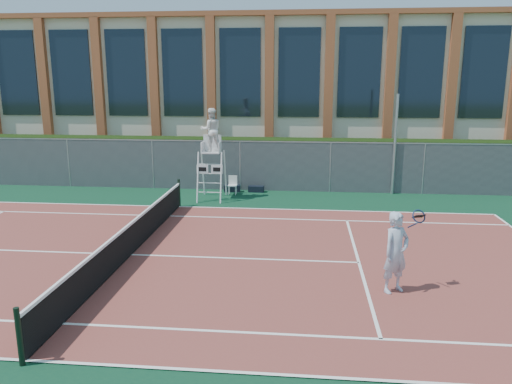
# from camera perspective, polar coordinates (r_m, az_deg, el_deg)

# --- Properties ---
(ground) EXTENTS (120.00, 120.00, 0.00)m
(ground) POSITION_cam_1_polar(r_m,az_deg,el_deg) (14.75, -14.08, -7.07)
(ground) COLOR #233814
(apron) EXTENTS (36.00, 20.00, 0.01)m
(apron) POSITION_cam_1_polar(r_m,az_deg,el_deg) (15.64, -12.87, -5.83)
(apron) COLOR #0C3522
(apron) RESTS_ON ground
(tennis_court) EXTENTS (23.77, 10.97, 0.02)m
(tennis_court) POSITION_cam_1_polar(r_m,az_deg,el_deg) (14.74, -14.09, -7.00)
(tennis_court) COLOR brown
(tennis_court) RESTS_ON apron
(tennis_net) EXTENTS (0.10, 11.30, 1.10)m
(tennis_net) POSITION_cam_1_polar(r_m,az_deg,el_deg) (14.58, -14.20, -5.09)
(tennis_net) COLOR black
(tennis_net) RESTS_ON ground
(fence) EXTENTS (40.00, 0.06, 2.20)m
(fence) POSITION_cam_1_polar(r_m,az_deg,el_deg) (22.69, -6.85, 3.04)
(fence) COLOR #595E60
(fence) RESTS_ON ground
(hedge) EXTENTS (40.00, 1.40, 2.20)m
(hedge) POSITION_cam_1_polar(r_m,az_deg,el_deg) (23.84, -6.23, 3.53)
(hedge) COLOR black
(hedge) RESTS_ON ground
(building) EXTENTS (45.00, 10.60, 8.22)m
(building) POSITION_cam_1_polar(r_m,az_deg,el_deg) (31.37, -3.37, 11.39)
(building) COLOR beige
(building) RESTS_ON ground
(steel_pole) EXTENTS (0.12, 0.12, 4.30)m
(steel_pole) POSITION_cam_1_polar(r_m,az_deg,el_deg) (22.24, 15.58, 5.20)
(steel_pole) COLOR #9EA0A5
(steel_pole) RESTS_ON ground
(umpire_chair) EXTENTS (1.06, 1.64, 3.81)m
(umpire_chair) POSITION_cam_1_polar(r_m,az_deg,el_deg) (20.55, -5.15, 6.80)
(umpire_chair) COLOR white
(umpire_chair) RESTS_ON ground
(plastic_chair) EXTENTS (0.38, 0.38, 0.81)m
(plastic_chair) POSITION_cam_1_polar(r_m,az_deg,el_deg) (21.67, -2.69, 0.99)
(plastic_chair) COLOR silver
(plastic_chair) RESTS_ON apron
(sports_bag_near) EXTENTS (0.73, 0.35, 0.30)m
(sports_bag_near) POSITION_cam_1_polar(r_m,az_deg,el_deg) (22.16, -2.74, 0.41)
(sports_bag_near) COLOR black
(sports_bag_near) RESTS_ON apron
(sports_bag_far) EXTENTS (0.69, 0.32, 0.27)m
(sports_bag_far) POSITION_cam_1_polar(r_m,az_deg,el_deg) (22.10, 0.02, 0.35)
(sports_bag_far) COLOR black
(sports_bag_far) RESTS_ON apron
(tennis_player) EXTENTS (1.12, 0.86, 1.93)m
(tennis_player) POSITION_cam_1_polar(r_m,az_deg,el_deg) (12.07, 15.72, -6.64)
(tennis_player) COLOR #ACB7CE
(tennis_player) RESTS_ON tennis_court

